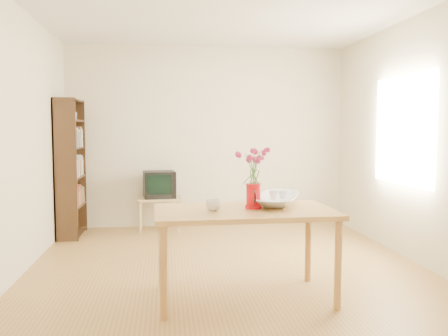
{
  "coord_description": "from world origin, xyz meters",
  "views": [
    {
      "loc": [
        -0.61,
        -4.63,
        1.4
      ],
      "look_at": [
        0.0,
        0.3,
        1.0
      ],
      "focal_mm": 38.0,
      "sensor_mm": 36.0,
      "label": 1
    }
  ],
  "objects": [
    {
      "name": "room",
      "position": [
        0.03,
        0.0,
        1.3
      ],
      "size": [
        4.5,
        4.5,
        4.5
      ],
      "color": "olive",
      "rests_on": "ground"
    },
    {
      "name": "table",
      "position": [
        0.03,
        -0.83,
        0.67
      ],
      "size": [
        1.48,
        0.87,
        0.75
      ],
      "rotation": [
        0.0,
        0.0,
        0.03
      ],
      "color": "#A77439",
      "rests_on": "ground"
    },
    {
      "name": "tv_stand",
      "position": [
        -0.7,
        1.97,
        0.39
      ],
      "size": [
        0.6,
        0.45,
        0.46
      ],
      "color": "tan",
      "rests_on": "ground"
    },
    {
      "name": "bookshelf",
      "position": [
        -1.85,
        1.75,
        0.84
      ],
      "size": [
        0.28,
        0.7,
        1.8
      ],
      "color": "black",
      "rests_on": "ground"
    },
    {
      "name": "pitcher",
      "position": [
        0.11,
        -0.79,
        0.85
      ],
      "size": [
        0.14,
        0.22,
        0.21
      ],
      "rotation": [
        0.0,
        0.0,
        -0.06
      ],
      "color": "red",
      "rests_on": "table"
    },
    {
      "name": "flowers",
      "position": [
        0.11,
        -0.79,
        1.12
      ],
      "size": [
        0.24,
        0.24,
        0.34
      ],
      "primitive_type": null,
      "color": "#C32D64",
      "rests_on": "pitcher"
    },
    {
      "name": "mug",
      "position": [
        -0.23,
        -0.87,
        0.8
      ],
      "size": [
        0.16,
        0.16,
        0.09
      ],
      "primitive_type": "imported",
      "rotation": [
        0.0,
        0.0,
        3.8
      ],
      "color": "white",
      "rests_on": "table"
    },
    {
      "name": "bowl",
      "position": [
        0.36,
        -0.61,
        1.0
      ],
      "size": [
        0.68,
        0.68,
        0.5
      ],
      "primitive_type": "imported",
      "rotation": [
        0.0,
        0.0,
        -0.38
      ],
      "color": "white",
      "rests_on": "table"
    },
    {
      "name": "teacup_a",
      "position": [
        0.32,
        -0.61,
        0.95
      ],
      "size": [
        0.1,
        0.1,
        0.06
      ],
      "primitive_type": "imported",
      "rotation": [
        0.0,
        0.0,
        0.92
      ],
      "color": "white",
      "rests_on": "bowl"
    },
    {
      "name": "teacup_b",
      "position": [
        0.41,
        -0.59,
        0.95
      ],
      "size": [
        0.07,
        0.07,
        0.06
      ],
      "primitive_type": "imported",
      "rotation": [
        0.0,
        0.0,
        1.59
      ],
      "color": "white",
      "rests_on": "bowl"
    },
    {
      "name": "television",
      "position": [
        -0.7,
        1.98,
        0.65
      ],
      "size": [
        0.46,
        0.44,
        0.37
      ],
      "rotation": [
        0.0,
        0.0,
        0.11
      ],
      "color": "black",
      "rests_on": "tv_stand"
    }
  ]
}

